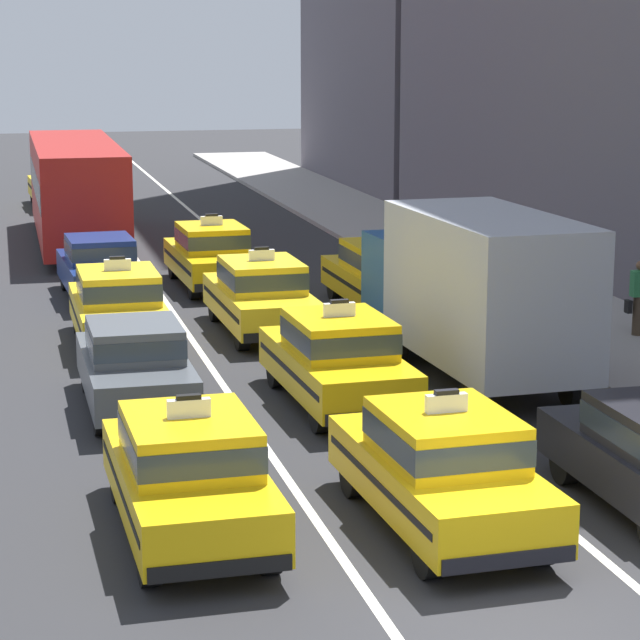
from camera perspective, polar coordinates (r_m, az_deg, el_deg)
The scene contains 18 objects.
ground_plane at distance 15.67m, azimuth 8.98°, elevation -12.57°, with size 160.00×160.00×0.00m, color #2B2B2D.
lane_stripe_left_center at distance 33.96m, azimuth -6.71°, elevation 0.95°, with size 0.14×80.00×0.01m, color silver.
lane_stripe_center_right at distance 34.49m, azimuth -1.43°, elevation 1.20°, with size 0.14×80.00×0.01m, color silver.
sidewalk_curb at distance 31.56m, azimuth 10.55°, elevation 0.11°, with size 4.00×90.00×0.15m, color #9E9993.
taxi_left_nearest at distance 17.71m, azimuth -5.61°, elevation -6.48°, with size 1.88×4.58×1.96m.
sedan_left_second at distance 23.71m, azimuth -7.89°, elevation -1.83°, with size 1.76×4.30×1.58m.
taxi_left_third at distance 28.59m, azimuth -8.58°, elevation 0.59°, with size 1.82×4.56×1.96m.
sedan_left_fourth at distance 33.89m, azimuth -9.35°, elevation 2.30°, with size 1.94×4.37×1.58m.
bus_left_fifth at distance 42.88m, azimuth -10.36°, elevation 5.60°, with size 2.61×11.22×3.22m.
taxi_left_sixth at distance 52.63m, azimuth -11.19°, elevation 5.70°, with size 1.99×4.63×1.96m.
taxi_center_nearest at distance 17.93m, azimuth 5.23°, elevation -6.24°, with size 1.98×4.62×1.96m.
taxi_center_second at distance 23.71m, azimuth 0.75°, elevation -1.64°, with size 1.94×4.61×1.96m.
taxi_center_third at distance 29.53m, azimuth -2.53°, elevation 1.08°, with size 1.89×4.59×1.96m.
taxi_center_fourth at distance 35.08m, azimuth -4.65°, elevation 2.80°, with size 1.93×4.61×1.96m.
box_truck_right_second at distance 25.66m, azimuth 6.50°, elevation 1.39°, with size 2.52×7.05×3.27m.
taxi_right_third at distance 32.05m, azimuth 2.64°, elevation 1.95°, with size 1.88×4.58×1.96m.
pedestrian_mid_block at distance 29.50m, azimuth 13.41°, elevation 0.91°, with size 0.47×0.24×1.62m.
pedestrian_by_storefront at distance 35.86m, azimuth 9.18°, elevation 3.05°, with size 0.36×0.24×1.63m.
Camera 1 is at (-5.69, -13.08, 6.49)m, focal length 75.10 mm.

